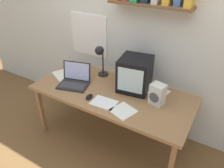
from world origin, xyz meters
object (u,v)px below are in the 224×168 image
juice_glass (88,71)px  printed_handout (158,92)px  desk_lamp (100,55)px  open_notebook (123,111)px  computer_mouse (89,97)px  corner_desk (112,96)px  crt_monitor (135,74)px  loose_paper_near_laptop (63,75)px  loose_paper_near_monitor (104,103)px  space_heater (157,94)px  laptop (75,79)px

juice_glass → printed_handout: (0.88, 0.11, -0.06)m
desk_lamp → open_notebook: (0.56, -0.46, -0.28)m
computer_mouse → open_notebook: 0.41m
corner_desk → juice_glass: 0.48m
crt_monitor → loose_paper_near_laptop: 0.93m
desk_lamp → loose_paper_near_monitor: size_ratio=1.51×
computer_mouse → open_notebook: (0.41, -0.01, -0.01)m
crt_monitor → computer_mouse: 0.55m
space_heater → juice_glass: bearing=-174.0°
crt_monitor → printed_handout: crt_monitor is taller
juice_glass → printed_handout: juice_glass is taller
computer_mouse → loose_paper_near_laptop: computer_mouse is taller
loose_paper_near_laptop → loose_paper_near_monitor: same height
loose_paper_near_laptop → printed_handout: 1.18m
corner_desk → printed_handout: bearing=30.3°
computer_mouse → juice_glass: bearing=127.7°
laptop → desk_lamp: (0.16, 0.30, 0.22)m
printed_handout → corner_desk: bearing=-149.7°
desk_lamp → printed_handout: desk_lamp is taller
crt_monitor → juice_glass: size_ratio=2.65×
desk_lamp → open_notebook: desk_lamp is taller
desk_lamp → open_notebook: bearing=-37.8°
open_notebook → loose_paper_near_monitor: bearing=175.9°
printed_handout → computer_mouse: bearing=-140.6°
corner_desk → loose_paper_near_monitor: loose_paper_near_monitor is taller
loose_paper_near_monitor → juice_glass: bearing=141.9°
laptop → printed_handout: bearing=4.6°
space_heater → open_notebook: (-0.23, -0.28, -0.11)m
crt_monitor → open_notebook: size_ratio=1.43×
crt_monitor → computer_mouse: (-0.33, -0.41, -0.17)m
laptop → space_heater: laptop is taller
laptop → crt_monitor: bearing=6.3°
space_heater → printed_handout: bearing=117.4°
loose_paper_near_laptop → loose_paper_near_monitor: bearing=-16.6°
crt_monitor → laptop: bearing=-166.9°
laptop → computer_mouse: size_ratio=3.47×
corner_desk → computer_mouse: size_ratio=15.57×
corner_desk → open_notebook: open_notebook is taller
juice_glass → printed_handout: 0.89m
desk_lamp → laptop: bearing=-117.1°
open_notebook → desk_lamp: bearing=140.5°
corner_desk → desk_lamp: bearing=142.4°
loose_paper_near_laptop → desk_lamp: bearing=27.8°
corner_desk → loose_paper_near_monitor: bearing=-81.6°
desk_lamp → computer_mouse: bearing=-70.1°
laptop → loose_paper_near_laptop: bearing=148.1°
space_heater → loose_paper_near_laptop: 1.22m
crt_monitor → desk_lamp: size_ratio=0.96×
crt_monitor → loose_paper_near_monitor: (-0.15, -0.40, -0.18)m
desk_lamp → computer_mouse: (0.15, -0.45, -0.27)m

